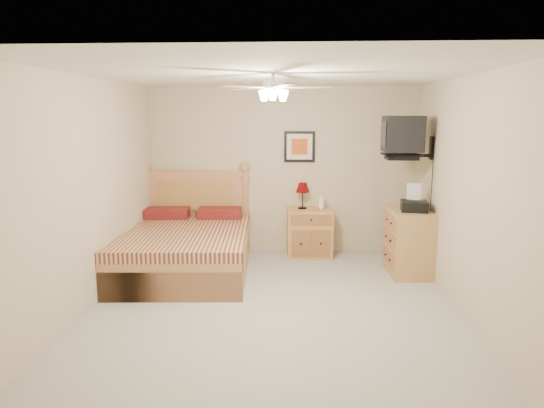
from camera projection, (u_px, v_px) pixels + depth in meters
The scene contains 17 objects.
floor at pixel (274, 306), 5.37m from camera, with size 4.50×4.50×0.00m, color #9D9A8E.
ceiling at pixel (274, 74), 4.91m from camera, with size 4.00×4.50×0.04m, color white.
wall_back at pixel (281, 171), 7.35m from camera, with size 4.00×0.04×2.50m, color #BEAD8C.
wall_front at pixel (256, 257), 2.94m from camera, with size 4.00×0.04×2.50m, color #BEAD8C.
wall_left at pixel (90, 194), 5.25m from camera, with size 0.04×4.50×2.50m, color #BEAD8C.
wall_right at pixel (466, 197), 5.04m from camera, with size 0.04×4.50×2.50m, color #BEAD8C.
bed at pixel (185, 222), 6.41m from camera, with size 1.64×2.15×1.39m, color #A96E4A, non-canonical shape.
nightstand at pixel (309, 232), 7.25m from camera, with size 0.66×0.49×0.71m, color #B9753D.
table_lamp at pixel (303, 196), 7.19m from camera, with size 0.21×0.21×0.39m, color #5D0103, non-canonical shape.
lotion_bottle at pixel (322, 201), 7.19m from camera, with size 0.09×0.09×0.22m, color white.
framed_picture at pixel (299, 147), 7.25m from camera, with size 0.46×0.04×0.46m, color black.
dresser at pixel (409, 242), 6.42m from camera, with size 0.51×0.74×0.87m, color #A47744.
fax_machine at pixel (415, 198), 6.21m from camera, with size 0.33×0.35×0.35m, color black, non-canonical shape.
magazine_lower at pixel (404, 205), 6.62m from camera, with size 0.18×0.24×0.02m, color beige.
magazine_upper at pixel (404, 203), 6.65m from camera, with size 0.20×0.27×0.02m, color tan.
wall_tv at pixel (414, 137), 6.26m from camera, with size 0.56×0.46×0.58m, color black, non-canonical shape.
ceiling_fan at pixel (273, 87), 4.74m from camera, with size 1.14×1.14×0.28m, color silver, non-canonical shape.
Camera 1 is at (0.25, -5.07, 2.11)m, focal length 32.00 mm.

